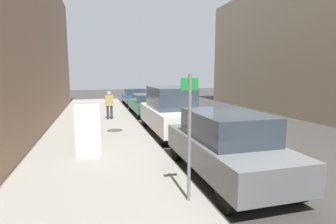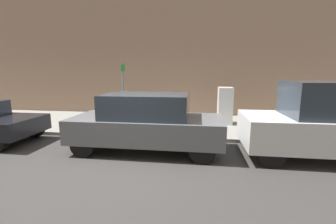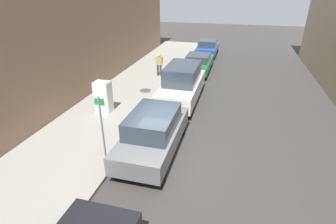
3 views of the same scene
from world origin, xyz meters
name	(u,v)px [view 1 (image 1 of 3)]	position (x,y,z in m)	size (l,w,h in m)	color
ground_plane	(247,178)	(0.00, 0.00, 0.00)	(80.00, 80.00, 0.00)	#383533
sidewalk_slab	(98,194)	(-3.82, 0.00, 0.06)	(4.42, 44.00, 0.12)	gray
discarded_refrigerator	(88,130)	(-4.06, 2.96, 0.93)	(0.78, 0.62, 1.60)	white
manhole_cover	(115,130)	(-2.99, 6.28, 0.13)	(0.70, 0.70, 0.02)	#47443F
street_sign_post	(189,132)	(-1.99, -0.95, 1.58)	(0.36, 0.07, 2.61)	slate
pedestrian_walking_far	(109,103)	(-3.04, 9.44, 1.04)	(0.46, 0.22, 1.60)	#333338
parked_suv_gray	(226,144)	(-0.52, 0.28, 0.90)	(1.89, 4.52, 1.74)	slate
parked_van_white	(170,111)	(-0.52, 5.58, 1.05)	(1.90, 4.99, 2.13)	silver
parked_sedan_green	(146,104)	(-0.52, 11.49, 0.71)	(1.85, 4.72, 1.38)	#1E6038
parked_hatchback_blue	(135,97)	(-0.52, 16.85, 0.74)	(1.80, 4.16, 1.45)	#23479E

